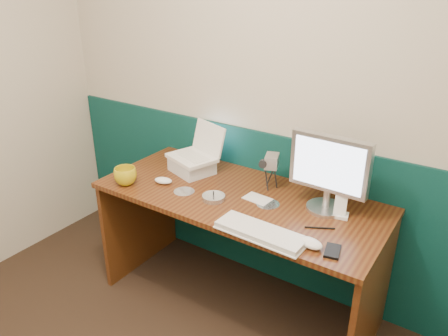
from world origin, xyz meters
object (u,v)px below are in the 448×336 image
Objects in this scene: monitor at (329,174)px; mug at (125,176)px; laptop at (191,142)px; desk at (238,252)px; camcorder at (271,171)px; keyboard at (261,233)px.

monitor is 1.14m from mug.
monitor is (0.86, 0.01, 0.00)m from laptop.
laptop is 0.86m from monitor.
laptop reaches higher than desk.
desk is at bearing 21.68° from mug.
mug is (-0.22, -0.35, -0.15)m from laptop.
keyboard is at bearing -87.87° from camcorder.
keyboard is 0.92m from mug.
laptop is at bearing 153.04° from keyboard.
mug is (-0.62, -0.25, 0.43)m from desk.
monitor reaches higher than keyboard.
mug reaches higher than desk.
keyboard is (0.70, -0.39, -0.19)m from laptop.
camcorder reaches higher than mug.
keyboard reaches higher than desk.
monitor is 0.47m from keyboard.
keyboard is (-0.16, -0.40, -0.19)m from monitor.
monitor reaches higher than mug.
camcorder is at bearing 30.18° from mug.
camcorder is (0.72, 0.42, 0.05)m from mug.
desk is at bearing -164.03° from monitor.
camcorder is (-0.35, 0.06, -0.10)m from monitor.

